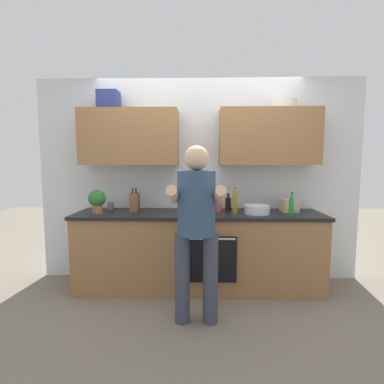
{
  "coord_description": "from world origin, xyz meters",
  "views": [
    {
      "loc": [
        0.02,
        -3.35,
        1.49
      ],
      "look_at": [
        -0.07,
        -0.1,
        1.15
      ],
      "focal_mm": 27.52,
      "sensor_mm": 36.0,
      "label": 1
    }
  ],
  "objects_px": {
    "bottle_oil": "(235,202)",
    "mixing_bowl": "(257,209)",
    "person_standing": "(196,220)",
    "grocery_bag_bread": "(289,205)",
    "bottle_soy": "(228,203)",
    "cup_ceramic": "(218,207)",
    "knife_block": "(135,202)",
    "potted_herb": "(97,200)",
    "bottle_juice": "(183,203)",
    "bottle_hotsauce": "(187,207)",
    "cup_stoneware": "(111,206)",
    "bottle_vinegar": "(207,203)",
    "bottle_soda": "(291,206)"
  },
  "relations": [
    {
      "from": "bottle_oil",
      "to": "mixing_bowl",
      "type": "xyz_separation_m",
      "value": [
        0.25,
        -0.01,
        -0.08
      ]
    },
    {
      "from": "person_standing",
      "to": "grocery_bag_bread",
      "type": "height_order",
      "value": "person_standing"
    },
    {
      "from": "bottle_soy",
      "to": "bottle_oil",
      "type": "xyz_separation_m",
      "value": [
        0.06,
        -0.25,
        0.05
      ]
    },
    {
      "from": "bottle_soy",
      "to": "bottle_oil",
      "type": "relative_size",
      "value": 0.67
    },
    {
      "from": "cup_ceramic",
      "to": "grocery_bag_bread",
      "type": "bearing_deg",
      "value": 3.0
    },
    {
      "from": "knife_block",
      "to": "potted_herb",
      "type": "relative_size",
      "value": 1.02
    },
    {
      "from": "cup_ceramic",
      "to": "potted_herb",
      "type": "distance_m",
      "value": 1.39
    },
    {
      "from": "bottle_juice",
      "to": "cup_ceramic",
      "type": "height_order",
      "value": "bottle_juice"
    },
    {
      "from": "bottle_oil",
      "to": "bottle_hotsauce",
      "type": "bearing_deg",
      "value": -163.95
    },
    {
      "from": "bottle_oil",
      "to": "mixing_bowl",
      "type": "distance_m",
      "value": 0.26
    },
    {
      "from": "cup_stoneware",
      "to": "mixing_bowl",
      "type": "xyz_separation_m",
      "value": [
        1.73,
        -0.22,
        0.0
      ]
    },
    {
      "from": "bottle_soy",
      "to": "potted_herb",
      "type": "bearing_deg",
      "value": -168.97
    },
    {
      "from": "bottle_vinegar",
      "to": "mixing_bowl",
      "type": "bearing_deg",
      "value": -3.49
    },
    {
      "from": "person_standing",
      "to": "bottle_hotsauce",
      "type": "height_order",
      "value": "person_standing"
    },
    {
      "from": "bottle_vinegar",
      "to": "potted_herb",
      "type": "bearing_deg",
      "value": -176.72
    },
    {
      "from": "person_standing",
      "to": "bottle_hotsauce",
      "type": "xyz_separation_m",
      "value": [
        -0.11,
        0.56,
        0.03
      ]
    },
    {
      "from": "bottle_soy",
      "to": "cup_stoneware",
      "type": "xyz_separation_m",
      "value": [
        -1.43,
        -0.03,
        -0.03
      ]
    },
    {
      "from": "bottle_oil",
      "to": "knife_block",
      "type": "xyz_separation_m",
      "value": [
        -1.17,
        0.13,
        -0.02
      ]
    },
    {
      "from": "bottle_hotsauce",
      "to": "person_standing",
      "type": "bearing_deg",
      "value": -79.0
    },
    {
      "from": "mixing_bowl",
      "to": "grocery_bag_bread",
      "type": "bearing_deg",
      "value": 20.23
    },
    {
      "from": "bottle_juice",
      "to": "cup_ceramic",
      "type": "distance_m",
      "value": 0.43
    },
    {
      "from": "bottle_juice",
      "to": "cup_stoneware",
      "type": "relative_size",
      "value": 3.32
    },
    {
      "from": "bottle_juice",
      "to": "bottle_hotsauce",
      "type": "bearing_deg",
      "value": -65.83
    },
    {
      "from": "bottle_vinegar",
      "to": "mixing_bowl",
      "type": "height_order",
      "value": "bottle_vinegar"
    },
    {
      "from": "bottle_juice",
      "to": "mixing_bowl",
      "type": "xyz_separation_m",
      "value": [
        0.83,
        0.03,
        -0.08
      ]
    },
    {
      "from": "bottle_soy",
      "to": "knife_block",
      "type": "xyz_separation_m",
      "value": [
        -1.12,
        -0.12,
        0.03
      ]
    },
    {
      "from": "bottle_vinegar",
      "to": "grocery_bag_bread",
      "type": "height_order",
      "value": "bottle_vinegar"
    },
    {
      "from": "person_standing",
      "to": "bottle_soy",
      "type": "bearing_deg",
      "value": 68.59
    },
    {
      "from": "bottle_soy",
      "to": "grocery_bag_bread",
      "type": "height_order",
      "value": "bottle_soy"
    },
    {
      "from": "bottle_oil",
      "to": "cup_ceramic",
      "type": "bearing_deg",
      "value": 153.36
    },
    {
      "from": "bottle_soy",
      "to": "knife_block",
      "type": "height_order",
      "value": "knife_block"
    },
    {
      "from": "person_standing",
      "to": "bottle_vinegar",
      "type": "height_order",
      "value": "person_standing"
    },
    {
      "from": "bottle_soda",
      "to": "potted_herb",
      "type": "relative_size",
      "value": 0.96
    },
    {
      "from": "bottle_hotsauce",
      "to": "bottle_soda",
      "type": "bearing_deg",
      "value": 2.08
    },
    {
      "from": "person_standing",
      "to": "bottle_soda",
      "type": "relative_size",
      "value": 6.3
    },
    {
      "from": "bottle_vinegar",
      "to": "bottle_oil",
      "type": "bearing_deg",
      "value": -4.08
    },
    {
      "from": "bottle_vinegar",
      "to": "cup_stoneware",
      "type": "distance_m",
      "value": 1.18
    },
    {
      "from": "person_standing",
      "to": "potted_herb",
      "type": "height_order",
      "value": "person_standing"
    },
    {
      "from": "bottle_oil",
      "to": "cup_stoneware",
      "type": "relative_size",
      "value": 3.27
    },
    {
      "from": "cup_stoneware",
      "to": "mixing_bowl",
      "type": "relative_size",
      "value": 0.32
    },
    {
      "from": "cup_ceramic",
      "to": "cup_stoneware",
      "type": "bearing_deg",
      "value": 174.81
    },
    {
      "from": "cup_stoneware",
      "to": "potted_herb",
      "type": "height_order",
      "value": "potted_herb"
    },
    {
      "from": "cup_stoneware",
      "to": "knife_block",
      "type": "bearing_deg",
      "value": -14.86
    },
    {
      "from": "bottle_vinegar",
      "to": "person_standing",
      "type": "bearing_deg",
      "value": -98.4
    },
    {
      "from": "person_standing",
      "to": "bottle_soy",
      "type": "height_order",
      "value": "person_standing"
    },
    {
      "from": "bottle_vinegar",
      "to": "cup_stoneware",
      "type": "bearing_deg",
      "value": 170.81
    },
    {
      "from": "cup_ceramic",
      "to": "knife_block",
      "type": "height_order",
      "value": "knife_block"
    },
    {
      "from": "bottle_hotsauce",
      "to": "bottle_vinegar",
      "type": "bearing_deg",
      "value": 39.37
    },
    {
      "from": "bottle_soda",
      "to": "grocery_bag_bread",
      "type": "height_order",
      "value": "bottle_soda"
    },
    {
      "from": "cup_stoneware",
      "to": "bottle_soy",
      "type": "bearing_deg",
      "value": 1.36
    }
  ]
}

